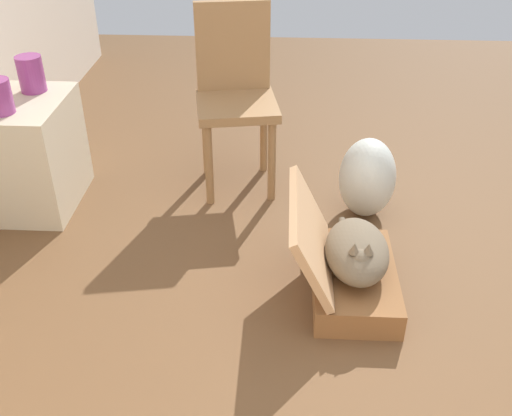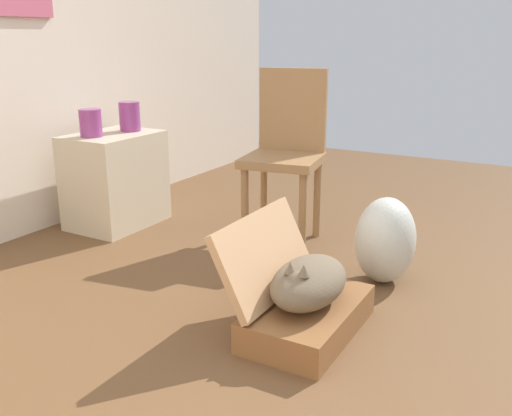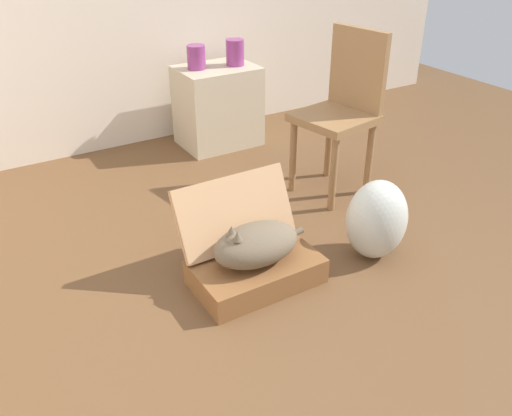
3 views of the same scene
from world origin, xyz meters
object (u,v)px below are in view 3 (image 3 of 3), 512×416
side_table (218,106)px  vase_short (235,52)px  suitcase_base (257,271)px  chair (342,107)px  vase_tall (196,57)px  plastic_bag_white (377,220)px  cat (256,244)px

side_table → vase_short: bearing=-10.6°
suitcase_base → side_table: bearing=68.1°
suitcase_base → chair: chair is taller
vase_short → vase_tall: bearing=169.2°
side_table → vase_short: 0.42m
vase_short → chair: (0.16, -1.06, -0.14)m
plastic_bag_white → vase_short: 1.85m
plastic_bag_white → vase_short: bearing=84.7°
vase_short → suitcase_base: bearing=-116.4°
suitcase_base → vase_short: bearing=63.6°
side_table → vase_short: size_ratio=3.20×
side_table → cat: bearing=-112.1°
cat → side_table: size_ratio=0.86×
vase_short → cat: bearing=-116.5°
suitcase_base → vase_short: (0.82, 1.66, 0.63)m
side_table → vase_tall: (-0.14, 0.03, 0.38)m
plastic_bag_white → side_table: 1.80m
cat → chair: 1.21m
plastic_bag_white → side_table: side_table is taller
cat → suitcase_base: bearing=-3.9°
cat → vase_short: vase_short is taller
suitcase_base → chair: size_ratio=0.61×
side_table → chair: (0.31, -1.08, 0.26)m
cat → vase_short: bearing=63.5°
vase_tall → plastic_bag_white: bearing=-86.1°
plastic_bag_white → vase_tall: bearing=93.9°
suitcase_base → vase_short: 1.96m
suitcase_base → side_table: side_table is taller
suitcase_base → chair: bearing=31.6°
plastic_bag_white → chair: bearing=65.7°
side_table → vase_short: (0.14, -0.03, 0.39)m
cat → plastic_bag_white: 0.67m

